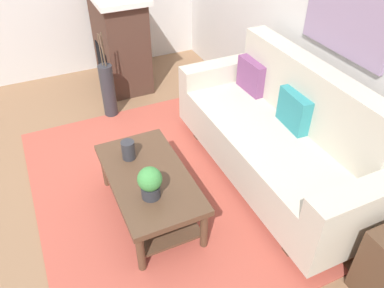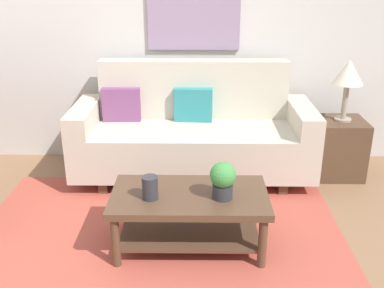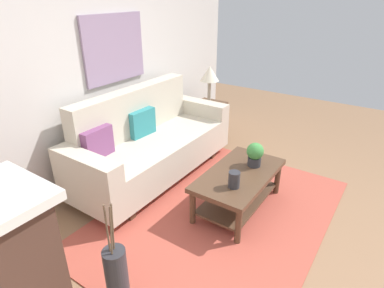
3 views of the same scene
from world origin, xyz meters
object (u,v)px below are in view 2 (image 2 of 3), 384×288
side_table (339,148)px  potted_plant_tabletop (223,179)px  couch (193,134)px  table_lamp (348,75)px  tabletop_vase (150,188)px  framed_painting (194,10)px  throw_pillow_plum (122,104)px  coffee_table (189,208)px  throw_pillow_teal (193,105)px

side_table → potted_plant_tabletop: bearing=-132.6°
potted_plant_tabletop → couch: bearing=99.4°
couch → table_lamp: bearing=1.2°
tabletop_vase → potted_plant_tabletop: potted_plant_tabletop is taller
couch → framed_painting: bearing=90.0°
throw_pillow_plum → tabletop_vase: throw_pillow_plum is taller
tabletop_vase → table_lamp: table_lamp is taller
coffee_table → potted_plant_tabletop: size_ratio=4.20×
throw_pillow_teal → framed_painting: (-0.00, 0.34, 0.84)m
potted_plant_tabletop → framed_painting: framed_painting is taller
couch → tabletop_vase: 1.32m
throw_pillow_teal → framed_painting: 0.91m
side_table → framed_painting: bearing=162.7°
couch → potted_plant_tabletop: bearing=-80.6°
potted_plant_tabletop → side_table: bearing=47.4°
tabletop_vase → framed_painting: framed_painting is taller
tabletop_vase → table_lamp: size_ratio=0.28×
framed_painting → potted_plant_tabletop: bearing=-83.1°
side_table → throw_pillow_plum: bearing=177.3°
table_lamp → framed_painting: 1.56m
throw_pillow_plum → potted_plant_tabletop: bearing=-57.2°
potted_plant_tabletop → table_lamp: 1.81m
couch → throw_pillow_teal: (0.00, 0.13, 0.25)m
throw_pillow_teal → table_lamp: size_ratio=0.63×
couch → side_table: size_ratio=3.95×
couch → table_lamp: (1.41, 0.03, 0.56)m
coffee_table → framed_painting: bearing=89.5°
framed_painting → coffee_table: bearing=-90.5°
potted_plant_tabletop → side_table: 1.79m
throw_pillow_teal → coffee_table: throw_pillow_teal is taller
couch → potted_plant_tabletop: size_ratio=8.44×
couch → potted_plant_tabletop: (0.21, -1.27, 0.14)m
tabletop_vase → table_lamp: bearing=37.8°
throw_pillow_teal → side_table: size_ratio=0.64×
table_lamp → framed_painting: size_ratio=0.64×
framed_painting → table_lamp: bearing=-17.3°
couch → framed_painting: 1.19m
couch → tabletop_vase: (-0.28, -1.28, 0.08)m
throw_pillow_plum → coffee_table: (0.67, -1.34, -0.37)m
side_table → framed_painting: 1.93m
coffee_table → potted_plant_tabletop: potted_plant_tabletop is taller
coffee_table → table_lamp: bearing=41.1°
throw_pillow_teal → potted_plant_tabletop: (0.21, -1.39, -0.11)m
coffee_table → tabletop_vase: tabletop_vase is taller
couch → throw_pillow_teal: size_ratio=6.14×
throw_pillow_plum → coffee_table: bearing=-63.3°
table_lamp → side_table: bearing=0.0°
side_table → table_lamp: 0.71m
couch → tabletop_vase: couch is taller
coffee_table → table_lamp: size_ratio=1.93×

